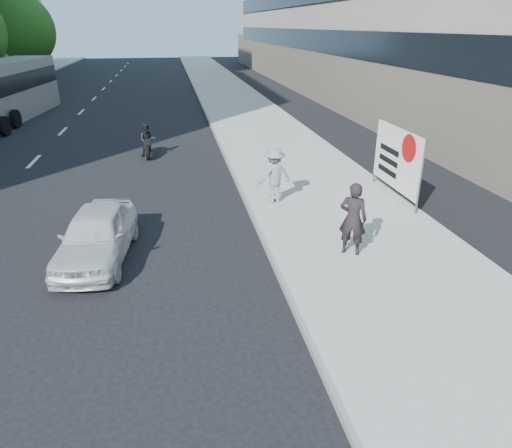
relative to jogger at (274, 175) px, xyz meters
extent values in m
plane|color=black|center=(-2.30, -7.21, -1.00)|extent=(160.00, 160.00, 0.00)
cube|color=#A09D96|center=(1.70, 12.79, -0.93)|extent=(5.00, 120.00, 0.15)
cylinder|color=#382616|center=(-16.00, 36.79, 0.31)|extent=(0.30, 0.30, 2.62)
ellipsoid|color=#1F4B14|center=(-16.00, 36.79, 3.78)|extent=(5.40, 5.40, 6.21)
imported|color=gray|center=(0.00, 0.00, 0.00)|extent=(1.23, 0.90, 1.71)
imported|color=black|center=(1.07, -3.77, 0.04)|extent=(0.78, 0.71, 1.80)
cylinder|color=#4C4C4C|center=(3.90, -1.71, 0.25)|extent=(0.06, 0.06, 2.20)
cylinder|color=#4C4C4C|center=(3.90, 1.29, 0.25)|extent=(0.06, 0.06, 2.20)
cube|color=silver|center=(3.88, -0.21, 0.40)|extent=(0.04, 3.00, 1.90)
cylinder|color=#A50C0C|center=(3.86, -0.91, 0.90)|extent=(0.01, 0.84, 0.84)
cube|color=black|center=(3.86, 0.29, 0.55)|extent=(0.01, 1.30, 0.18)
cube|color=black|center=(3.86, 0.29, 0.20)|extent=(0.01, 1.30, 0.18)
cube|color=black|center=(3.86, 0.29, -0.15)|extent=(0.01, 1.30, 0.18)
imported|color=silver|center=(-4.96, -2.68, -0.37)|extent=(1.90, 3.84, 1.26)
cylinder|color=black|center=(-4.07, 6.18, -0.68)|extent=(0.13, 0.64, 0.64)
cylinder|color=black|center=(-4.07, 7.58, -0.68)|extent=(0.13, 0.64, 0.64)
cube|color=black|center=(-4.07, 6.88, -0.45)|extent=(0.27, 1.20, 0.35)
imported|color=black|center=(-4.07, 6.78, -0.29)|extent=(0.70, 0.55, 1.42)
cube|color=gray|center=(-12.71, 16.69, 0.65)|extent=(3.79, 12.20, 3.30)
cube|color=black|center=(-11.44, 16.69, 1.20)|extent=(1.31, 11.44, 1.00)
cylinder|color=black|center=(-11.46, 12.19, -0.50)|extent=(0.36, 1.02, 1.00)
cylinder|color=black|center=(-11.46, 14.19, -0.50)|extent=(0.36, 1.02, 1.00)
cylinder|color=black|center=(-13.96, 20.19, -0.50)|extent=(0.36, 1.02, 1.00)
cylinder|color=black|center=(-11.46, 20.19, -0.50)|extent=(0.36, 1.02, 1.00)
cylinder|color=black|center=(-13.96, 21.69, -0.50)|extent=(0.36, 1.02, 1.00)
cylinder|color=black|center=(-11.46, 21.69, -0.50)|extent=(0.36, 1.02, 1.00)
camera|label=1|loc=(-2.98, -13.12, 4.25)|focal=32.00mm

